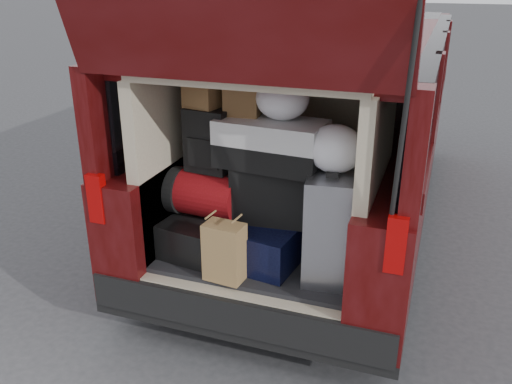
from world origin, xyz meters
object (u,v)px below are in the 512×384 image
red_duffel (206,194)px  black_hardshell (206,232)px  silver_roller (330,225)px  twotone_duffel (271,144)px  backpack (209,140)px  kraft_bag (224,252)px  black_soft_case (274,192)px  navy_hardshell (265,239)px

red_duffel → black_hardshell: bearing=-81.9°
silver_roller → twotone_duffel: twotone_duffel is taller
red_duffel → backpack: backpack is taller
twotone_duffel → silver_roller: bearing=-9.2°
red_duffel → backpack: 0.35m
kraft_bag → red_duffel: (-0.26, 0.34, 0.20)m
black_hardshell → kraft_bag: 0.42m
black_hardshell → black_soft_case: 0.54m
black_soft_case → twotone_duffel: size_ratio=0.77×
black_soft_case → kraft_bag: bearing=-119.3°
black_hardshell → kraft_bag: (0.26, -0.32, 0.06)m
navy_hardshell → backpack: bearing=-177.4°
kraft_bag → backpack: bearing=129.4°
navy_hardshell → kraft_bag: bearing=-105.1°
silver_roller → kraft_bag: size_ratio=1.82×
kraft_bag → twotone_duffel: (0.16, 0.37, 0.57)m
black_soft_case → navy_hardshell: bearing=-126.2°
navy_hardshell → silver_roller: silver_roller is taller
kraft_bag → silver_roller: bearing=30.8°
navy_hardshell → backpack: backpack is taller
black_hardshell → navy_hardshell: size_ratio=1.00×
silver_roller → red_duffel: silver_roller is taller
red_duffel → backpack: bearing=67.2°
red_duffel → twotone_duffel: (0.43, 0.03, 0.37)m
twotone_duffel → kraft_bag: bearing=-109.3°
navy_hardshell → twotone_duffel: size_ratio=0.91×
black_hardshell → navy_hardshell: navy_hardshell is taller
silver_roller → backpack: backpack is taller
twotone_duffel → black_hardshell: bearing=-169.1°
kraft_bag → black_soft_case: bearing=71.7°
black_hardshell → twotone_duffel: size_ratio=0.90×
black_hardshell → silver_roller: size_ratio=0.89×
kraft_bag → black_soft_case: black_soft_case is taller
kraft_bag → red_duffel: size_ratio=0.78×
black_hardshell → backpack: (0.02, 0.05, 0.62)m
navy_hardshell → backpack: (-0.39, 0.03, 0.61)m
black_hardshell → navy_hardshell: 0.40m
silver_roller → kraft_bag: (-0.57, -0.27, -0.15)m
backpack → twotone_duffel: backpack is taller
black_soft_case → red_duffel: bearing=-178.2°
red_duffel → backpack: size_ratio=1.15×
black_hardshell → red_duffel: red_duffel is taller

